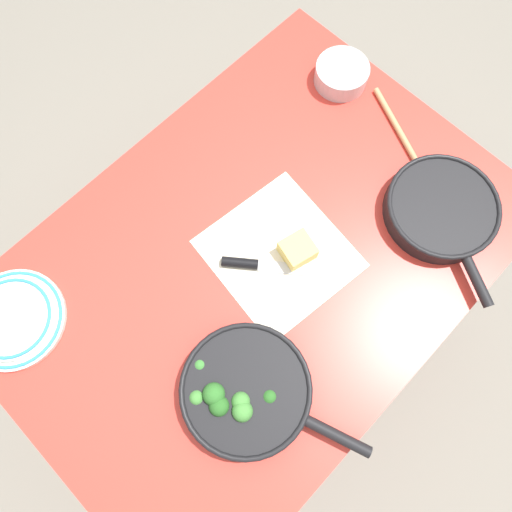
# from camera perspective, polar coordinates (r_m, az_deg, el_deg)

# --- Properties ---
(ground_plane) EXTENTS (14.00, 14.00, 0.00)m
(ground_plane) POSITION_cam_1_polar(r_m,az_deg,el_deg) (1.80, -0.00, -7.20)
(ground_plane) COLOR slate
(dining_table_red) EXTENTS (1.24, 0.87, 0.74)m
(dining_table_red) POSITION_cam_1_polar(r_m,az_deg,el_deg) (1.16, -0.00, -1.50)
(dining_table_red) COLOR red
(dining_table_red) RESTS_ON ground_plane
(skillet_broccoli) EXTENTS (0.28, 0.41, 0.08)m
(skillet_broccoli) POSITION_cam_1_polar(r_m,az_deg,el_deg) (1.00, -1.28, -16.52)
(skillet_broccoli) COLOR black
(skillet_broccoli) RESTS_ON dining_table_red
(skillet_eggs) EXTENTS (0.27, 0.36, 0.05)m
(skillet_eggs) POSITION_cam_1_polar(r_m,az_deg,el_deg) (1.18, 22.15, 5.40)
(skillet_eggs) COLOR black
(skillet_eggs) RESTS_ON dining_table_red
(wooden_spoon) EXTENTS (0.18, 0.35, 0.02)m
(wooden_spoon) POSITION_cam_1_polar(r_m,az_deg,el_deg) (1.24, 19.42, 11.07)
(wooden_spoon) COLOR tan
(wooden_spoon) RESTS_ON dining_table_red
(parchment_sheet) EXTENTS (0.33, 0.35, 0.00)m
(parchment_sheet) POSITION_cam_1_polar(r_m,az_deg,el_deg) (1.08, 2.89, 0.35)
(parchment_sheet) COLOR silver
(parchment_sheet) RESTS_ON dining_table_red
(grater_knife) EXTENTS (0.19, 0.23, 0.02)m
(grater_knife) POSITION_cam_1_polar(r_m,az_deg,el_deg) (1.06, 0.86, -1.18)
(grater_knife) COLOR silver
(grater_knife) RESTS_ON dining_table_red
(cheese_block) EXTENTS (0.09, 0.08, 0.05)m
(cheese_block) POSITION_cam_1_polar(r_m,az_deg,el_deg) (1.06, 5.21, 0.73)
(cheese_block) COLOR #E0C15B
(cheese_block) RESTS_ON dining_table_red
(dinner_plate_stack) EXTENTS (0.23, 0.23, 0.03)m
(dinner_plate_stack) POSITION_cam_1_polar(r_m,az_deg,el_deg) (1.17, -28.15, -6.94)
(dinner_plate_stack) COLOR silver
(dinner_plate_stack) RESTS_ON dining_table_red
(prep_bowl_steel) EXTENTS (0.14, 0.14, 0.05)m
(prep_bowl_steel) POSITION_cam_1_polar(r_m,az_deg,el_deg) (1.31, 10.62, 21.43)
(prep_bowl_steel) COLOR #B7B7BC
(prep_bowl_steel) RESTS_ON dining_table_red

